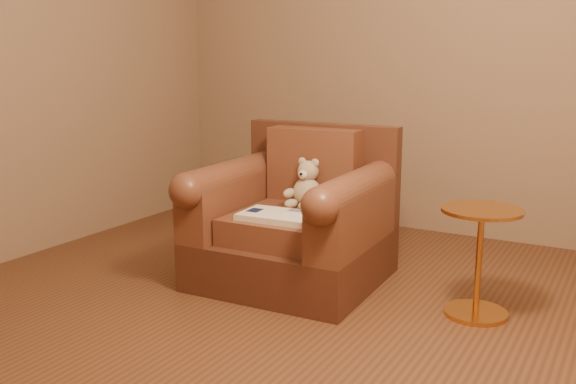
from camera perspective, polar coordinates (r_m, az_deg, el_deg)
The scene contains 5 objects.
floor at distance 3.06m, azimuth -0.14°, elevation -12.06°, with size 4.00×4.00×0.00m, color brown.
armchair at distance 3.61m, azimuth 0.68°, elevation -2.71°, with size 0.98×0.93×0.85m.
teddy_bear at distance 3.62m, azimuth 1.59°, elevation 0.33°, with size 0.21×0.23×0.28m.
guidebook at distance 3.36m, azimuth -0.70°, elevation -2.17°, with size 0.44×0.28×0.03m.
side_table at distance 3.24m, azimuth 16.62°, elevation -5.69°, with size 0.39×0.39×0.54m.
Camera 1 is at (1.38, -2.43, 1.26)m, focal length 40.00 mm.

